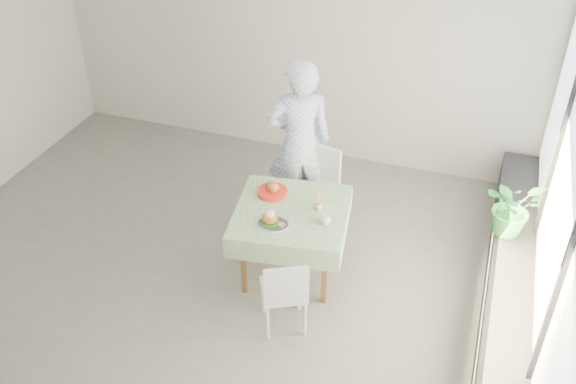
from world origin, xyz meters
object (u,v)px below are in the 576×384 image
at_px(cafe_table, 291,234).
at_px(chair_near, 284,304).
at_px(main_dish, 271,220).
at_px(potted_plant, 512,207).
at_px(juice_cup_orange, 319,204).
at_px(chair_far, 312,206).
at_px(diner, 299,143).

relative_size(cafe_table, chair_near, 1.45).
distance_m(cafe_table, main_dish, 0.43).
bearing_deg(cafe_table, potted_plant, 18.85).
height_order(chair_near, juice_cup_orange, juice_cup_orange).
distance_m(chair_far, juice_cup_orange, 0.83).
xyz_separation_m(chair_near, main_dish, (-0.28, 0.45, 0.54)).
distance_m(chair_near, main_dish, 0.76).
relative_size(main_dish, juice_cup_orange, 1.24).
height_order(cafe_table, chair_far, chair_far).
bearing_deg(main_dish, cafe_table, 68.32).
bearing_deg(main_dish, diner, 95.58).
relative_size(chair_far, potted_plant, 1.64).
height_order(chair_far, juice_cup_orange, juice_cup_orange).
relative_size(juice_cup_orange, potted_plant, 0.41).
bearing_deg(cafe_table, chair_near, -76.24).
relative_size(diner, main_dish, 6.31).
relative_size(chair_far, juice_cup_orange, 3.97).
bearing_deg(juice_cup_orange, chair_near, -94.05).
xyz_separation_m(diner, juice_cup_orange, (0.45, -0.79, -0.14)).
bearing_deg(chair_near, juice_cup_orange, 85.95).
height_order(cafe_table, diner, diner).
xyz_separation_m(chair_far, diner, (-0.20, 0.18, 0.64)).
height_order(chair_far, chair_near, chair_far).
height_order(chair_far, diner, diner).
distance_m(cafe_table, chair_far, 0.74).
xyz_separation_m(main_dish, potted_plant, (2.05, 0.93, -0.00)).
height_order(chair_far, main_dish, chair_far).
xyz_separation_m(cafe_table, chair_far, (-0.01, 0.72, -0.17)).
bearing_deg(cafe_table, diner, 103.60).
xyz_separation_m(juice_cup_orange, potted_plant, (1.72, 0.56, -0.01)).
xyz_separation_m(diner, main_dish, (0.11, -1.16, -0.14)).
bearing_deg(chair_far, juice_cup_orange, -68.10).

